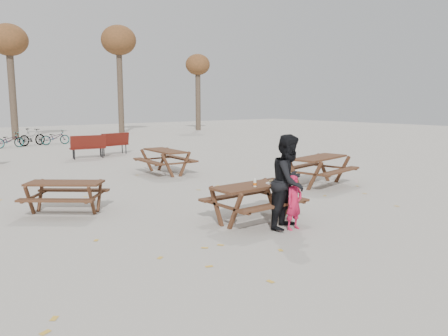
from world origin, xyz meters
TOP-DOWN VIEW (x-y plane):
  - ground at (0.00, 0.00)m, footprint 80.00×80.00m
  - main_picnic_table at (0.00, 0.00)m, footprint 1.80×1.45m
  - food_tray at (0.34, -0.15)m, footprint 0.18×0.11m
  - bread_roll at (0.34, -0.15)m, footprint 0.14×0.06m
  - soda_bottle at (-0.15, -0.19)m, footprint 0.07×0.07m
  - child at (0.22, -0.91)m, footprint 0.39×0.26m
  - adult at (0.22, -0.77)m, footprint 1.09×0.97m
  - picnic_table_east at (4.17, 1.74)m, footprint 2.25×1.93m
  - picnic_table_north at (-2.84, 3.11)m, footprint 2.09×2.05m
  - picnic_table_far at (1.67, 6.41)m, footprint 1.66×2.01m
  - park_bench_row at (-1.05, 12.26)m, footprint 8.88×1.44m
  - tree_row at (0.90, 25.15)m, footprint 32.17×3.52m
  - fallen_leaves at (0.50, 2.50)m, footprint 11.00×11.00m

SIDE VIEW (x-z plane):
  - ground at x=0.00m, z-range 0.00..0.00m
  - fallen_leaves at x=0.50m, z-range 0.00..0.01m
  - picnic_table_north at x=-2.84m, z-range 0.00..0.70m
  - picnic_table_far at x=1.67m, z-range 0.00..0.82m
  - picnic_table_east at x=4.17m, z-range 0.00..0.86m
  - park_bench_row at x=-1.05m, z-range 0.00..1.03m
  - child at x=0.22m, z-range 0.00..1.06m
  - main_picnic_table at x=0.00m, z-range 0.20..0.97m
  - food_tray at x=0.34m, z-range 0.78..0.81m
  - bread_roll at x=0.34m, z-range 0.81..0.86m
  - soda_bottle at x=-0.15m, z-range 0.76..0.93m
  - adult at x=0.22m, z-range 0.00..1.84m
  - tree_row at x=0.90m, z-range 2.06..10.32m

